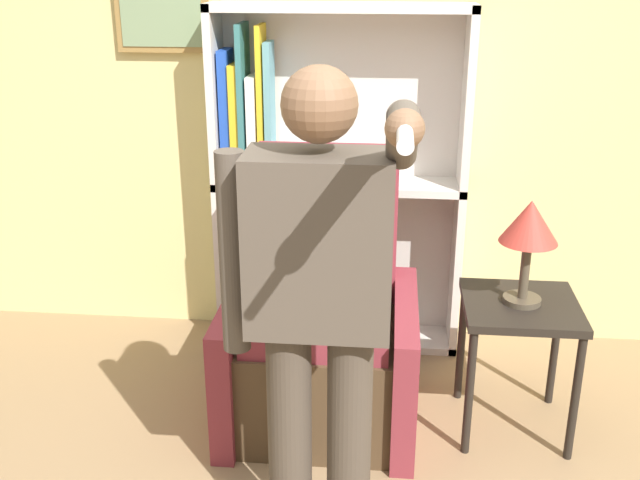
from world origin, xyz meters
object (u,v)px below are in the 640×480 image
table_lamp (529,228)px  person_standing (318,300)px  side_table (519,323)px  bookcase (309,191)px  armchair (322,337)px

table_lamp → person_standing: bearing=-133.0°
side_table → bookcase: bearing=142.5°
side_table → table_lamp: (0.00, 0.00, 0.44)m
person_standing → armchair: bearing=94.8°
person_standing → side_table: size_ratio=2.78×
bookcase → table_lamp: (1.00, -0.77, 0.11)m
armchair → table_lamp: (0.86, -0.05, 0.57)m
person_standing → bookcase: bearing=97.6°
bookcase → side_table: size_ratio=2.91×
armchair → side_table: (0.86, -0.05, 0.14)m
side_table → table_lamp: bearing=63.4°
table_lamp → armchair: bearing=176.9°
armchair → side_table: armchair is taller
person_standing → side_table: 1.25m
bookcase → side_table: 1.30m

